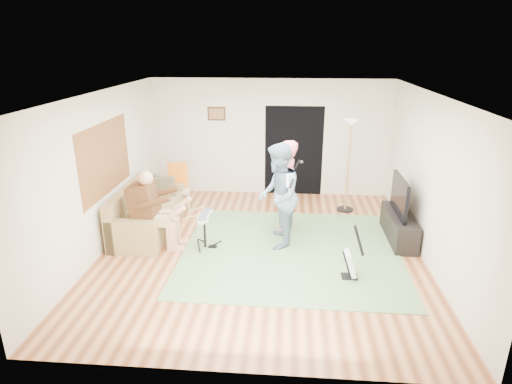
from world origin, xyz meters
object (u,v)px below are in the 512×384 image
drum_kit (205,233)px  tv_cabinet (399,227)px  guitarist (278,196)px  singer (286,186)px  torchiere_lamp (349,149)px  dining_chair (180,194)px  sofa (145,216)px  guitar_spare (351,263)px  television (400,196)px

drum_kit → tv_cabinet: 3.56m
drum_kit → guitarist: size_ratio=0.35×
singer → guitarist: guitarist is taller
torchiere_lamp → dining_chair: size_ratio=1.92×
guitarist → sofa: bearing=-99.5°
guitarist → tv_cabinet: (2.23, 0.40, -0.68)m
guitarist → torchiere_lamp: size_ratio=0.94×
singer → dining_chair: 2.48m
guitarist → torchiere_lamp: bearing=141.3°
guitarist → guitar_spare: bearing=47.1°
singer → dining_chair: (-2.28, 0.81, -0.52)m
tv_cabinet → guitarist: bearing=-169.8°
drum_kit → television: television is taller
sofa → guitar_spare: size_ratio=2.42×
guitarist → guitar_spare: guitarist is taller
guitarist → television: bearing=100.1°
singer → torchiere_lamp: bearing=136.6°
guitar_spare → torchiere_lamp: size_ratio=0.45×
singer → torchiere_lamp: torchiere_lamp is taller
drum_kit → sofa: bearing=153.4°
sofa → guitarist: size_ratio=1.16×
television → guitarist: bearing=-169.5°
sofa → torchiere_lamp: (3.99, 1.38, 1.07)m
torchiere_lamp → singer: bearing=-139.4°
guitarist → singer: bearing=169.1°
guitarist → torchiere_lamp: torchiere_lamp is taller
sofa → guitar_spare: (3.74, -1.49, -0.04)m
sofa → singer: bearing=5.7°
guitar_spare → tv_cabinet: size_ratio=0.64×
drum_kit → dining_chair: size_ratio=0.64×
drum_kit → television: 3.55m
drum_kit → torchiere_lamp: size_ratio=0.33×
guitar_spare → torchiere_lamp: (0.25, 2.86, 1.10)m
sofa → dining_chair: bearing=69.0°
sofa → guitar_spare: 4.02m
drum_kit → singer: 1.78m
torchiere_lamp → television: bearing=-61.4°
guitar_spare → guitarist: bearing=137.4°
sofa → drum_kit: (1.30, -0.65, -0.00)m
drum_kit → singer: size_ratio=0.37×
dining_chair → torchiere_lamp: bearing=-12.1°
drum_kit → guitarist: 1.45m
guitarist → television: (2.18, 0.40, -0.08)m
singer → television: 2.07m
torchiere_lamp → drum_kit: bearing=-143.0°
television → torchiere_lamp: bearing=118.6°
guitar_spare → tv_cabinet: 1.82m
drum_kit → singer: bearing=33.2°
drum_kit → singer: singer is taller
dining_chair → tv_cabinet: bearing=-30.8°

